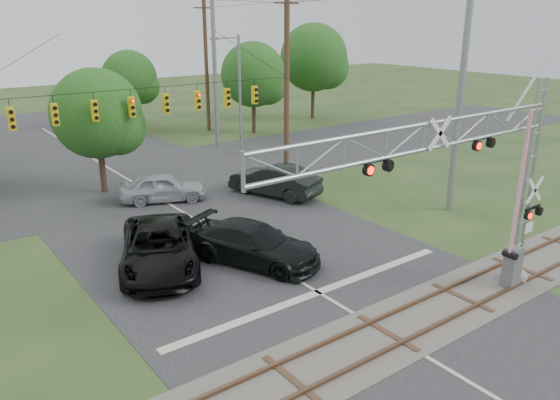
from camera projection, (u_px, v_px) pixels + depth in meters
ground at (437, 363)px, 16.40m from camera, size 160.00×160.00×0.00m
road_main at (252, 253)px, 24.01m from camera, size 14.00×90.00×0.02m
road_cross at (129, 180)px, 34.66m from camera, size 90.00×12.00×0.02m
railroad_track at (387, 333)px, 17.92m from camera, size 90.00×3.20×0.17m
crossing_gantry at (470, 176)px, 17.82m from camera, size 13.16×1.01×7.87m
traffic_signal_span at (163, 97)px, 30.30m from camera, size 19.34×0.36×11.50m
pickup_black at (159, 247)px, 22.42m from camera, size 5.41×7.20×1.82m
car_dark at (254, 244)px, 22.91m from camera, size 4.60×6.30×1.69m
sedan_silver at (163, 187)px, 30.61m from camera, size 5.11×3.61×1.62m
suv_dark at (275, 180)px, 31.57m from camera, size 3.66×5.80×1.80m
streetlight at (238, 90)px, 39.28m from camera, size 2.32×0.24×8.71m
utility_poles at (172, 89)px, 32.72m from camera, size 25.82×27.04×11.89m
treeline at (52, 79)px, 40.88m from camera, size 54.21×22.86×9.50m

